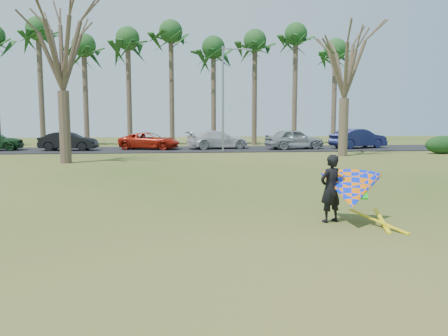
{
  "coord_description": "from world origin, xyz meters",
  "views": [
    {
      "loc": [
        -1.39,
        -11.37,
        2.65
      ],
      "look_at": [
        0.0,
        2.0,
        1.1
      ],
      "focal_mm": 35.0,
      "sensor_mm": 36.0,
      "label": 1
    }
  ],
  "objects": [
    {
      "name": "bare_tree_right",
      "position": [
        10.0,
        18.0,
        6.57
      ],
      "size": [
        6.27,
        6.27,
        9.21
      ],
      "color": "#4A3D2C",
      "rests_on": "ground"
    },
    {
      "name": "palm_3",
      "position": [
        -10.0,
        31.0,
        9.17
      ],
      "size": [
        4.84,
        4.84,
        10.84
      ],
      "color": "brown",
      "rests_on": "ground"
    },
    {
      "name": "palm_2",
      "position": [
        -14.0,
        31.0,
        10.52
      ],
      "size": [
        4.84,
        4.84,
        12.24
      ],
      "color": "#46372A",
      "rests_on": "ground"
    },
    {
      "name": "car_2",
      "position": [
        -3.77,
        25.15,
        0.75
      ],
      "size": [
        5.33,
        3.3,
        1.38
      ],
      "primitive_type": "imported",
      "rotation": [
        0.0,
        0.0,
        1.35
      ],
      "color": "#B41F0E",
      "rests_on": "parking_strip"
    },
    {
      "name": "palm_4",
      "position": [
        -6.0,
        31.0,
        9.85
      ],
      "size": [
        4.84,
        4.84,
        11.54
      ],
      "color": "#4E3C2F",
      "rests_on": "ground"
    },
    {
      "name": "car_1",
      "position": [
        -10.1,
        24.41,
        0.79
      ],
      "size": [
        4.56,
        1.91,
        1.47
      ],
      "primitive_type": "imported",
      "rotation": [
        0.0,
        0.0,
        1.49
      ],
      "color": "black",
      "rests_on": "parking_strip"
    },
    {
      "name": "parking_strip",
      "position": [
        0.0,
        25.0,
        0.03
      ],
      "size": [
        46.0,
        7.0,
        0.06
      ],
      "primitive_type": "cube",
      "color": "black",
      "rests_on": "ground"
    },
    {
      "name": "palm_7",
      "position": [
        6.0,
        31.0,
        9.85
      ],
      "size": [
        4.84,
        4.84,
        11.54
      ],
      "color": "#4B3E2D",
      "rests_on": "ground"
    },
    {
      "name": "car_5",
      "position": [
        13.93,
        24.64,
        0.88
      ],
      "size": [
        5.29,
        3.19,
        1.65
      ],
      "primitive_type": "imported",
      "rotation": [
        0.0,
        0.0,
        1.88
      ],
      "color": "#181D49",
      "rests_on": "parking_strip"
    },
    {
      "name": "palm_8",
      "position": [
        10.0,
        31.0,
        10.52
      ],
      "size": [
        4.84,
        4.84,
        12.24
      ],
      "color": "#4C402E",
      "rests_on": "ground"
    },
    {
      "name": "hedge_near",
      "position": [
        18.0,
        18.94,
        0.66
      ],
      "size": [
        2.66,
        1.2,
        1.33
      ],
      "primitive_type": "ellipsoid",
      "color": "#133514",
      "rests_on": "ground"
    },
    {
      "name": "streetlight",
      "position": [
        2.16,
        22.0,
        4.46
      ],
      "size": [
        2.28,
        0.18,
        8.0
      ],
      "color": "gray",
      "rests_on": "ground"
    },
    {
      "name": "car_4",
      "position": [
        8.19,
        24.17,
        0.88
      ],
      "size": [
        5.09,
        2.76,
        1.65
      ],
      "primitive_type": "imported",
      "rotation": [
        0.0,
        0.0,
        1.75
      ],
      "color": "#8F959B",
      "rests_on": "parking_strip"
    },
    {
      "name": "palm_6",
      "position": [
        2.0,
        31.0,
        9.17
      ],
      "size": [
        4.84,
        4.84,
        10.84
      ],
      "color": "#4E402E",
      "rests_on": "ground"
    },
    {
      "name": "ground",
      "position": [
        0.0,
        0.0,
        0.0
      ],
      "size": [
        100.0,
        100.0,
        0.0
      ],
      "primitive_type": "plane",
      "color": "#22480F",
      "rests_on": "ground"
    },
    {
      "name": "palm_9",
      "position": [
        14.0,
        31.0,
        9.17
      ],
      "size": [
        4.84,
        4.84,
        10.84
      ],
      "color": "brown",
      "rests_on": "ground"
    },
    {
      "name": "bare_tree_left",
      "position": [
        -8.0,
        15.0,
        6.92
      ],
      "size": [
        6.6,
        6.6,
        9.7
      ],
      "color": "#453529",
      "rests_on": "ground"
    },
    {
      "name": "palm_5",
      "position": [
        -2.0,
        31.0,
        10.52
      ],
      "size": [
        4.84,
        4.84,
        12.24
      ],
      "color": "#4D3C2E",
      "rests_on": "ground"
    },
    {
      "name": "car_3",
      "position": [
        1.89,
        25.29,
        0.82
      ],
      "size": [
        5.59,
        3.24,
        1.52
      ],
      "primitive_type": "imported",
      "rotation": [
        0.0,
        0.0,
        1.79
      ],
      "color": "silver",
      "rests_on": "parking_strip"
    },
    {
      "name": "kite_flyer",
      "position": [
        2.83,
        -0.99,
        0.85
      ],
      "size": [
        2.13,
        2.39,
        2.02
      ],
      "color": "black",
      "rests_on": "ground"
    }
  ]
}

